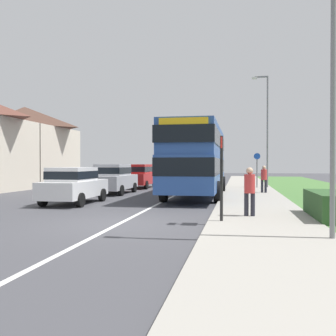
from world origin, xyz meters
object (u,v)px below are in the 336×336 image
(double_decker_bus, at_px, (197,157))
(parked_car_silver, at_px, (114,178))
(pedestrian_walking_away, at_px, (264,178))
(cycle_route_sign, at_px, (257,169))
(parked_car_red, at_px, (138,175))
(street_lamp_near, at_px, (328,63))
(parked_car_white, at_px, (74,184))
(pedestrian_at_stop, at_px, (250,189))
(bus_stop_sign, at_px, (222,172))
(street_lamp_mid, at_px, (266,125))

(double_decker_bus, distance_m, parked_car_silver, 5.31)
(pedestrian_walking_away, distance_m, cycle_route_sign, 4.72)
(parked_car_silver, height_order, parked_car_red, parked_car_silver)
(pedestrian_walking_away, bearing_deg, parked_car_red, 153.60)
(double_decker_bus, relative_size, street_lamp_near, 1.45)
(double_decker_bus, distance_m, street_lamp_near, 11.88)
(parked_car_white, xyz_separation_m, pedestrian_at_stop, (7.53, -3.33, 0.08))
(pedestrian_at_stop, distance_m, bus_stop_sign, 1.55)
(cycle_route_sign, bearing_deg, bus_stop_sign, -96.46)
(pedestrian_walking_away, bearing_deg, street_lamp_near, -87.80)
(parked_car_silver, relative_size, pedestrian_walking_away, 2.54)
(parked_car_red, distance_m, cycle_route_sign, 8.47)
(parked_car_white, distance_m, street_lamp_mid, 15.21)
(parked_car_red, xyz_separation_m, street_lamp_near, (9.11, -17.44, 3.10))
(cycle_route_sign, bearing_deg, pedestrian_walking_away, -88.11)
(parked_car_silver, xyz_separation_m, pedestrian_walking_away, (8.68, 1.04, 0.02))
(double_decker_bus, distance_m, parked_car_red, 8.24)
(bus_stop_sign, relative_size, cycle_route_sign, 1.03)
(parked_car_red, xyz_separation_m, cycle_route_sign, (8.45, 0.42, 0.48))
(pedestrian_at_stop, bearing_deg, street_lamp_mid, 83.97)
(cycle_route_sign, bearing_deg, parked_car_red, -177.13)
(double_decker_bus, distance_m, cycle_route_sign, 7.75)
(pedestrian_walking_away, xyz_separation_m, bus_stop_sign, (-1.94, -11.08, 0.56))
(pedestrian_at_stop, height_order, bus_stop_sign, bus_stop_sign)
(double_decker_bus, distance_m, pedestrian_at_stop, 8.20)
(pedestrian_walking_away, distance_m, bus_stop_sign, 11.26)
(pedestrian_walking_away, relative_size, cycle_route_sign, 0.66)
(parked_car_silver, relative_size, street_lamp_near, 0.61)
(parked_car_red, relative_size, pedestrian_walking_away, 2.50)
(pedestrian_at_stop, bearing_deg, cycle_route_sign, 86.28)
(parked_car_red, relative_size, cycle_route_sign, 1.66)
(street_lamp_mid, bearing_deg, parked_car_red, -175.10)
(parked_car_red, bearing_deg, street_lamp_near, -62.42)
(pedestrian_walking_away, bearing_deg, street_lamp_mid, 84.63)
(parked_car_red, height_order, pedestrian_at_stop, parked_car_red)
(pedestrian_at_stop, relative_size, bus_stop_sign, 0.64)
(pedestrian_walking_away, height_order, street_lamp_mid, street_lamp_mid)
(pedestrian_walking_away, bearing_deg, pedestrian_at_stop, -96.36)
(street_lamp_near, height_order, street_lamp_mid, street_lamp_mid)
(pedestrian_at_stop, bearing_deg, bus_stop_sign, -125.30)
(street_lamp_near, bearing_deg, cycle_route_sign, 92.12)
(double_decker_bus, distance_m, bus_stop_sign, 9.07)
(double_decker_bus, relative_size, street_lamp_mid, 1.28)
(pedestrian_walking_away, bearing_deg, cycle_route_sign, 91.89)
(double_decker_bus, xyz_separation_m, street_lamp_mid, (4.11, 7.24, 2.39))
(parked_car_silver, height_order, cycle_route_sign, cycle_route_sign)
(double_decker_bus, height_order, pedestrian_at_stop, double_decker_bus)
(parked_car_red, bearing_deg, parked_car_silver, -90.81)
(street_lamp_near, distance_m, street_lamp_mid, 18.22)
(cycle_route_sign, relative_size, street_lamp_near, 0.36)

